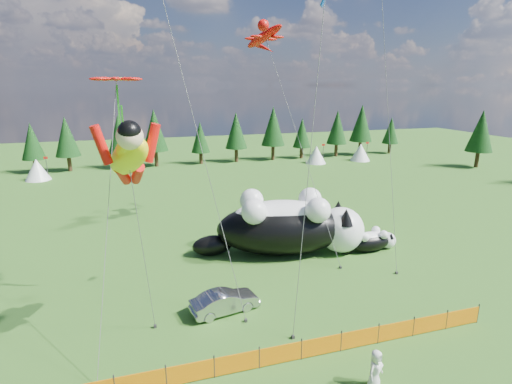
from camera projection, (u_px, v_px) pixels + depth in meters
ground at (260, 326)px, 20.65m from camera, size 160.00×160.00×0.00m
safety_fence at (281, 354)px, 17.75m from camera, size 22.06×0.06×1.10m
tree_line at (172, 140)px, 61.18m from camera, size 90.00×4.00×8.00m
festival_tents at (250, 158)px, 60.34m from camera, size 50.00×3.20×2.80m
cat_large at (289, 225)px, 29.22m from camera, size 12.60×6.45×4.60m
cat_small at (372, 240)px, 29.98m from camera, size 4.64×1.71×1.68m
car at (225, 302)px, 21.83m from camera, size 3.96×2.02×1.25m
spectator_e at (375, 370)px, 16.25m from camera, size 1.00×0.88×1.73m
superhero_kite at (128, 157)px, 16.48m from camera, size 4.84×5.05×11.14m
gecko_kite at (264, 37)px, 31.09m from camera, size 5.06×12.62×18.38m
flower_kite at (116, 83)px, 19.05m from camera, size 3.02×7.04×13.56m
diamond_kite_c at (323, 16)px, 17.64m from camera, size 2.17×2.18×16.56m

